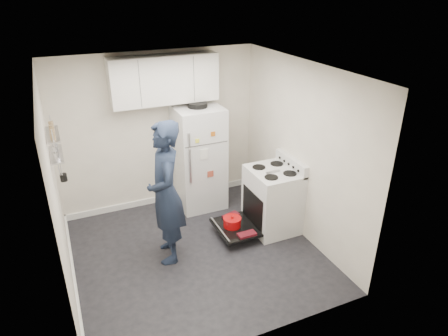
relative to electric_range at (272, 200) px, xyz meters
name	(u,v)px	position (x,y,z in m)	size (l,w,h in m)	color
room	(190,174)	(-1.29, -0.12, 0.74)	(3.21, 3.21, 2.51)	black
electric_range	(272,200)	(0.00, 0.00, 0.00)	(0.66, 0.76, 1.10)	silver
open_oven_door	(234,225)	(-0.60, 0.01, -0.29)	(0.55, 0.72, 0.21)	black
refrigerator	(199,157)	(-0.72, 1.10, 0.38)	(0.72, 0.74, 1.75)	silver
upper_cabinets	(164,79)	(-1.16, 1.28, 1.63)	(1.60, 0.33, 0.70)	silver
wall_shelf_rack	(55,145)	(-2.78, 0.34, 1.21)	(0.14, 0.60, 0.61)	#B2B2B7
person	(166,193)	(-1.60, -0.05, 0.49)	(0.70, 0.46, 1.92)	#182237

